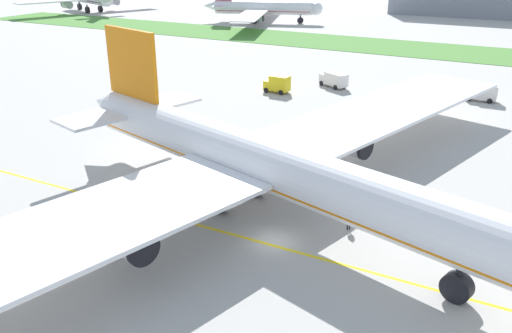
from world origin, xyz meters
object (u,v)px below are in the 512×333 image
object	(u,v)px
service_truck_baggage_loader	(278,84)
airliner_foreground	(259,162)
service_truck_catering_van	(482,92)
parked_airliner_far_centre	(262,8)
ground_crew_wingwalker_port	(349,220)
service_truck_fuel_bowser	(334,79)

from	to	relation	value
service_truck_baggage_loader	airliner_foreground	bearing A→B (deg)	-66.45
service_truck_catering_van	airliner_foreground	bearing A→B (deg)	-104.92
service_truck_baggage_loader	parked_airliner_far_centre	xyz separation A→B (m)	(-45.81, 82.01, 3.25)
airliner_foreground	ground_crew_wingwalker_port	world-z (taller)	airliner_foreground
ground_crew_wingwalker_port	service_truck_baggage_loader	distance (m)	50.69
ground_crew_wingwalker_port	parked_airliner_far_centre	xyz separation A→B (m)	(-73.76, 124.30, 3.84)
service_truck_baggage_loader	service_truck_catering_van	distance (m)	35.30
airliner_foreground	ground_crew_wingwalker_port	distance (m)	10.15
airliner_foreground	service_truck_catering_van	distance (m)	56.68
service_truck_baggage_loader	parked_airliner_far_centre	bearing A→B (deg)	119.19
airliner_foreground	service_truck_fuel_bowser	distance (m)	53.23
service_truck_fuel_bowser	parked_airliner_far_centre	xyz separation A→B (m)	(-53.38, 73.37, 3.38)
airliner_foreground	parked_airliner_far_centre	bearing A→B (deg)	117.31
service_truck_fuel_bowser	airliner_foreground	bearing A→B (deg)	-77.73
parked_airliner_far_centre	service_truck_catering_van	bearing A→B (deg)	-41.71
airliner_foreground	service_truck_fuel_bowser	bearing A→B (deg)	102.27
ground_crew_wingwalker_port	service_truck_fuel_bowser	world-z (taller)	service_truck_fuel_bowser
ground_crew_wingwalker_port	service_truck_catering_van	bearing A→B (deg)	84.19
parked_airliner_far_centre	ground_crew_wingwalker_port	bearing A→B (deg)	-59.31
ground_crew_wingwalker_port	service_truck_fuel_bowser	distance (m)	54.85
service_truck_fuel_bowser	service_truck_catering_van	xyz separation A→B (m)	(25.84, 2.77, 0.03)
ground_crew_wingwalker_port	parked_airliner_far_centre	distance (m)	144.59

